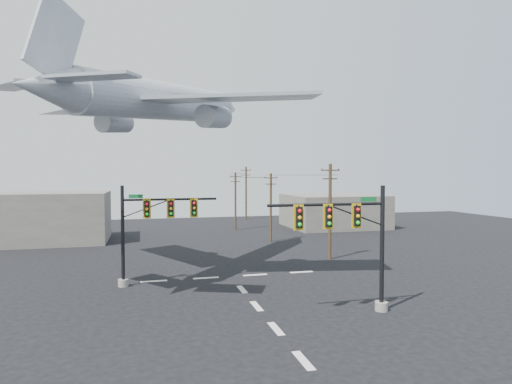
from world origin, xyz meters
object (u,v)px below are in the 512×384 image
object	(u,v)px
utility_pole_c	(235,200)
utility_pole_d	(246,192)
airliner	(163,102)
utility_pole_a	(330,210)
utility_pole_b	(271,206)
signal_mast_far	(147,229)
signal_mast_near	(355,241)

from	to	relation	value
utility_pole_c	utility_pole_d	bearing A→B (deg)	82.65
utility_pole_d	airliner	world-z (taller)	airliner
utility_pole_a	utility_pole_d	bearing A→B (deg)	95.31
utility_pole_a	utility_pole_c	xyz separation A→B (m)	(-4.21, 23.76, -0.36)
utility_pole_c	utility_pole_b	bearing A→B (deg)	-69.28
signal_mast_far	airliner	size ratio (longest dim) A/B	0.30
utility_pole_b	airliner	world-z (taller)	airliner
signal_mast_far	utility_pole_b	world-z (taller)	utility_pole_b
signal_mast_far	utility_pole_d	xyz separation A→B (m)	(18.02, 44.18, 0.88)
utility_pole_a	utility_pole_b	size ratio (longest dim) A/B	1.10
utility_pole_b	airliner	size ratio (longest dim) A/B	0.34
utility_pole_d	airliner	size ratio (longest dim) A/B	0.39
utility_pole_b	utility_pole_c	distance (m)	12.00
signal_mast_near	utility_pole_d	bearing A→B (deg)	83.27
utility_pole_c	signal_mast_near	bearing A→B (deg)	-80.00
airliner	utility_pole_c	bearing A→B (deg)	13.26
signal_mast_near	utility_pole_b	distance (m)	27.38
signal_mast_far	utility_pole_b	size ratio (longest dim) A/B	0.89
signal_mast_near	utility_pole_a	distance (m)	16.24
utility_pole_c	airliner	distance (m)	29.97
utility_pole_b	utility_pole_d	bearing A→B (deg)	83.70
signal_mast_far	utility_pole_b	xyz separation A→B (m)	(14.73, 17.44, 0.18)
signal_mast_near	utility_pole_a	xyz separation A→B (m)	(5.42, 15.30, 0.54)
signal_mast_far	utility_pole_d	world-z (taller)	utility_pole_d
utility_pole_a	utility_pole_b	distance (m)	12.15
signal_mast_near	signal_mast_far	distance (m)	15.21
signal_mast_far	utility_pole_a	distance (m)	17.95
signal_mast_near	utility_pole_c	distance (m)	39.08
utility_pole_d	utility_pole_c	bearing A→B (deg)	-99.03
utility_pole_a	utility_pole_d	size ratio (longest dim) A/B	0.95
utility_pole_a	airliner	distance (m)	18.31
utility_pole_b	airliner	xyz separation A→B (m)	(-13.33, -14.14, 9.65)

